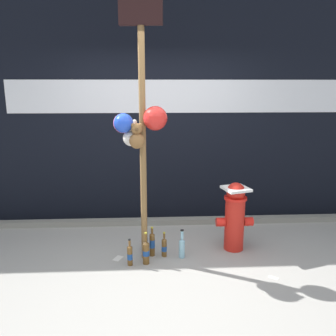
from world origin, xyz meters
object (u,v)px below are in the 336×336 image
at_px(memorial_post, 139,109).
at_px(bottle_0, 164,247).
at_px(fire_hydrant, 235,215).
at_px(bottle_3, 145,238).
at_px(bottle_4, 146,252).
at_px(bottle_2, 152,244).
at_px(bottle_5, 182,247).
at_px(bottle_1, 130,255).

xyz_separation_m(memorial_post, bottle_0, (0.27, 0.04, -1.61)).
height_order(fire_hydrant, bottle_3, fire_hydrant).
xyz_separation_m(bottle_0, bottle_4, (-0.21, -0.17, 0.03)).
distance_m(fire_hydrant, bottle_4, 1.16).
height_order(bottle_2, bottle_4, bottle_4).
bearing_deg(bottle_5, bottle_4, -163.13).
height_order(bottle_1, bottle_2, bottle_2).
bearing_deg(memorial_post, bottle_2, 28.44).
xyz_separation_m(bottle_0, bottle_5, (0.21, -0.04, 0.02)).
bearing_deg(bottle_1, bottle_3, 64.38).
distance_m(bottle_1, bottle_3, 0.38).
bearing_deg(bottle_3, bottle_0, -34.14).
height_order(bottle_0, bottle_5, bottle_5).
distance_m(bottle_4, bottle_5, 0.44).
xyz_separation_m(fire_hydrant, bottle_0, (-0.86, -0.15, -0.33)).
height_order(bottle_0, bottle_2, bottle_2).
relative_size(memorial_post, bottle_0, 9.60).
height_order(memorial_post, bottle_3, memorial_post).
xyz_separation_m(bottle_1, bottle_5, (0.60, 0.15, 0.01)).
distance_m(memorial_post, bottle_3, 1.58).
bearing_deg(bottle_5, memorial_post, -179.37).
relative_size(fire_hydrant, bottle_5, 2.45).
bearing_deg(bottle_3, bottle_4, -87.35).
bearing_deg(bottle_4, bottle_1, -172.18).
relative_size(bottle_2, bottle_3, 0.89).
bearing_deg(bottle_0, bottle_5, -10.66).
relative_size(memorial_post, bottle_4, 7.73).
distance_m(memorial_post, bottle_1, 1.62).
bearing_deg(bottle_2, bottle_3, 123.43).
xyz_separation_m(bottle_1, bottle_2, (0.25, 0.21, 0.03)).
height_order(memorial_post, bottle_2, memorial_post).
distance_m(memorial_post, bottle_2, 1.58).
xyz_separation_m(bottle_0, bottle_1, (-0.39, -0.19, 0.01)).
height_order(bottle_0, bottle_1, bottle_1).
relative_size(bottle_0, bottle_5, 0.88).
bearing_deg(bottle_2, bottle_1, -139.61).
relative_size(bottle_3, bottle_4, 1.07).
bearing_deg(bottle_3, fire_hydrant, 0.02).
bearing_deg(bottle_4, memorial_post, 113.58).
relative_size(fire_hydrant, bottle_4, 2.24).
height_order(fire_hydrant, bottle_1, fire_hydrant).
relative_size(fire_hydrant, bottle_1, 2.70).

